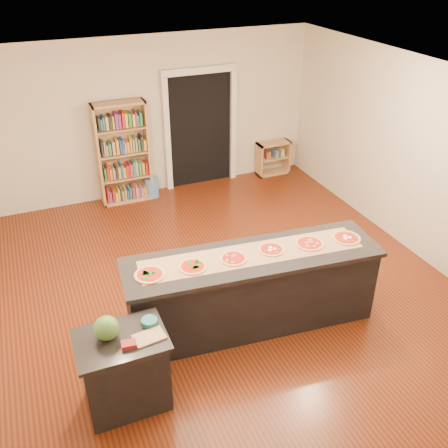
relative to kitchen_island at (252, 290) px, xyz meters
name	(u,v)px	position (x,y,z in m)	size (l,w,h in m)	color
room	(230,203)	(-0.03, 0.59, 0.90)	(6.00, 7.00, 2.80)	beige
doorway	(200,123)	(0.87, 4.05, 0.70)	(1.40, 0.09, 2.21)	black
kitchen_island	(252,290)	(0.00, 0.00, 0.00)	(3.02, 0.82, 1.00)	black
side_counter	(125,371)	(-1.69, -0.61, -0.07)	(0.87, 0.64, 0.86)	black
bookshelf	(123,153)	(-0.64, 3.88, 0.40)	(0.90, 0.32, 1.80)	tan
low_shelf	(273,158)	(2.34, 3.90, -0.17)	(0.66, 0.28, 0.66)	tan
waste_bin	(152,187)	(-0.19, 3.84, -0.32)	(0.25, 0.25, 0.37)	#5387B9
kraft_paper	(252,254)	(0.00, 0.03, 0.50)	(2.62, 0.47, 0.00)	#8D6549
watermelon	(107,328)	(-1.80, -0.56, 0.48)	(0.24, 0.24, 0.24)	#144214
cutting_board	(149,337)	(-1.44, -0.71, 0.37)	(0.29, 0.20, 0.02)	tan
package_red	(129,345)	(-1.64, -0.75, 0.39)	(0.14, 0.10, 0.05)	maroon
package_teal	(149,322)	(-1.38, -0.53, 0.39)	(0.16, 0.16, 0.06)	#195966
pizza_a	(150,275)	(-1.20, 0.08, 0.51)	(0.33, 0.33, 0.02)	tan
pizza_b	(193,267)	(-0.72, 0.04, 0.51)	(0.31, 0.31, 0.02)	tan
pizza_c	(233,258)	(-0.24, 0.02, 0.51)	(0.30, 0.30, 0.02)	tan
pizza_d	(271,249)	(0.24, 0.02, 0.51)	(0.32, 0.32, 0.02)	tan
pizza_e	(309,243)	(0.72, -0.04, 0.51)	(0.33, 0.33, 0.02)	tan
pizza_f	(346,238)	(1.20, -0.11, 0.51)	(0.35, 0.35, 0.02)	tan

